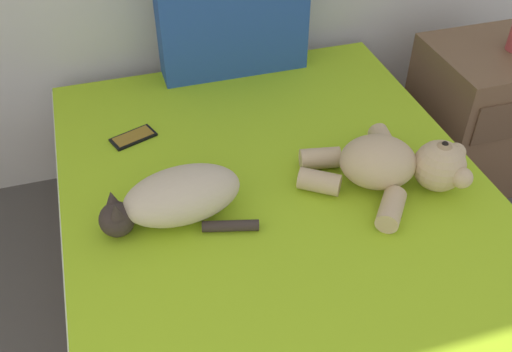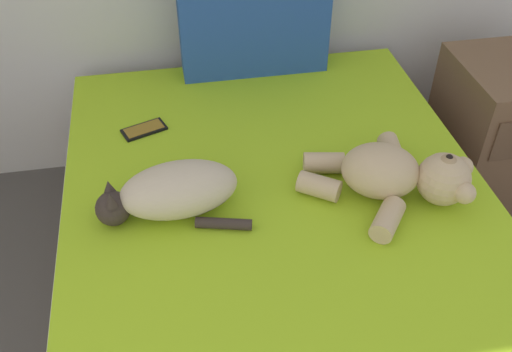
{
  "view_description": "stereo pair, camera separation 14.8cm",
  "coord_description": "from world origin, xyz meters",
  "px_view_note": "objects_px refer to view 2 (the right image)",
  "views": [
    {
      "loc": [
        1.3,
        2.34,
        1.7
      ],
      "look_at": [
        1.69,
        3.62,
        0.56
      ],
      "focal_mm": 40.83,
      "sensor_mm": 36.0,
      "label": 1
    },
    {
      "loc": [
        1.45,
        2.31,
        1.7
      ],
      "look_at": [
        1.69,
        3.62,
        0.56
      ],
      "focal_mm": 40.83,
      "sensor_mm": 36.0,
      "label": 2
    }
  ],
  "objects_px": {
    "cell_phone": "(144,129)",
    "bed": "(288,292)",
    "cat": "(172,192)",
    "patterned_cushion": "(254,4)",
    "teddy_bear": "(398,175)",
    "nightstand": "(505,130)"
  },
  "relations": [
    {
      "from": "cell_phone",
      "to": "bed",
      "type": "bearing_deg",
      "value": -55.63
    },
    {
      "from": "bed",
      "to": "cat",
      "type": "distance_m",
      "value": 0.48
    },
    {
      "from": "bed",
      "to": "cell_phone",
      "type": "xyz_separation_m",
      "value": [
        -0.39,
        0.57,
        0.26
      ]
    },
    {
      "from": "bed",
      "to": "patterned_cushion",
      "type": "height_order",
      "value": "patterned_cushion"
    },
    {
      "from": "teddy_bear",
      "to": "nightstand",
      "type": "height_order",
      "value": "teddy_bear"
    },
    {
      "from": "bed",
      "to": "cell_phone",
      "type": "distance_m",
      "value": 0.74
    },
    {
      "from": "bed",
      "to": "nightstand",
      "type": "height_order",
      "value": "nightstand"
    },
    {
      "from": "nightstand",
      "to": "cat",
      "type": "bearing_deg",
      "value": -161.66
    },
    {
      "from": "bed",
      "to": "teddy_bear",
      "type": "distance_m",
      "value": 0.49
    },
    {
      "from": "patterned_cushion",
      "to": "teddy_bear",
      "type": "bearing_deg",
      "value": -70.48
    },
    {
      "from": "bed",
      "to": "cell_phone",
      "type": "bearing_deg",
      "value": 124.37
    },
    {
      "from": "cat",
      "to": "teddy_bear",
      "type": "bearing_deg",
      "value": -3.91
    },
    {
      "from": "cat",
      "to": "nightstand",
      "type": "relative_size",
      "value": 0.72
    },
    {
      "from": "bed",
      "to": "teddy_bear",
      "type": "height_order",
      "value": "teddy_bear"
    },
    {
      "from": "bed",
      "to": "nightstand",
      "type": "xyz_separation_m",
      "value": [
        1.04,
        0.6,
        0.05
      ]
    },
    {
      "from": "patterned_cushion",
      "to": "cat",
      "type": "bearing_deg",
      "value": -116.1
    },
    {
      "from": "bed",
      "to": "cell_phone",
      "type": "relative_size",
      "value": 12.4
    },
    {
      "from": "bed",
      "to": "cat",
      "type": "relative_size",
      "value": 4.69
    },
    {
      "from": "bed",
      "to": "cell_phone",
      "type": "height_order",
      "value": "cell_phone"
    },
    {
      "from": "teddy_bear",
      "to": "nightstand",
      "type": "relative_size",
      "value": 0.86
    },
    {
      "from": "patterned_cushion",
      "to": "teddy_bear",
      "type": "xyz_separation_m",
      "value": [
        0.29,
        -0.81,
        -0.2
      ]
    },
    {
      "from": "cat",
      "to": "cell_phone",
      "type": "xyz_separation_m",
      "value": [
        -0.07,
        0.41,
        -0.07
      ]
    }
  ]
}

